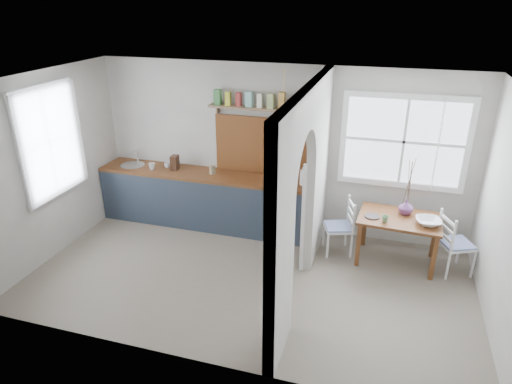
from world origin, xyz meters
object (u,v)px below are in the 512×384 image
(dining_table, at_px, (397,240))
(chair_right, at_px, (456,243))
(chair_left, at_px, (338,226))
(kettle, at_px, (305,176))
(vase, at_px, (406,207))

(dining_table, bearing_deg, chair_right, 0.09)
(chair_left, height_order, kettle, kettle)
(kettle, bearing_deg, chair_right, -24.28)
(vase, bearing_deg, dining_table, -114.24)
(dining_table, height_order, chair_left, chair_left)
(chair_right, relative_size, kettle, 3.40)
(dining_table, relative_size, kettle, 4.27)
(chair_right, distance_m, kettle, 2.26)
(kettle, xyz_separation_m, vase, (1.46, -0.15, -0.24))
(vase, bearing_deg, kettle, 173.96)
(chair_left, height_order, vase, vase)
(chair_right, relative_size, vase, 4.18)
(kettle, bearing_deg, dining_table, -27.13)
(dining_table, distance_m, vase, 0.47)
(chair_left, distance_m, chair_right, 1.59)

